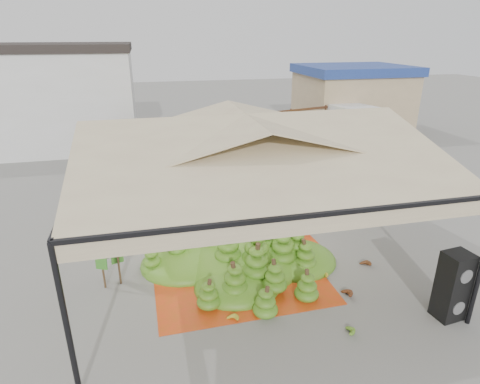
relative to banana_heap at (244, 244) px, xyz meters
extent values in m
plane|color=slate|center=(0.18, 0.50, -0.60)|extent=(90.00, 90.00, 0.00)
cylinder|color=black|center=(-3.82, -3.50, 0.90)|extent=(0.10, 0.10, 3.00)
cylinder|color=black|center=(-3.82, 4.50, 0.90)|extent=(0.10, 0.10, 3.00)
cylinder|color=black|center=(4.18, 4.50, 0.90)|extent=(0.10, 0.10, 3.00)
pyramid|color=#C9B98E|center=(0.18, 0.50, 2.90)|extent=(8.00, 8.00, 1.00)
cube|color=black|center=(0.18, 0.50, 2.40)|extent=(8.00, 8.00, 0.08)
cube|color=#C9B98E|center=(0.18, 0.50, 2.22)|extent=(8.00, 8.00, 0.36)
cube|color=tan|center=(10.18, 13.50, 1.20)|extent=(6.00, 5.00, 3.60)
cube|color=navy|center=(10.18, 13.50, 3.25)|extent=(6.30, 5.30, 0.50)
cube|color=red|center=(-0.27, -0.28, -0.59)|extent=(4.40, 4.20, 0.01)
cube|color=orange|center=(0.30, 1.66, -0.59)|extent=(4.48, 4.66, 0.01)
ellipsoid|color=#3F7819|center=(0.00, 0.00, 0.00)|extent=(6.89, 6.36, 1.19)
ellipsoid|color=gold|center=(1.81, -1.16, -0.51)|extent=(0.45, 0.40, 0.18)
ellipsoid|color=gold|center=(-0.83, -2.27, -0.51)|extent=(0.51, 0.51, 0.18)
ellipsoid|color=#5A3014|center=(2.00, -2.02, -0.49)|extent=(0.52, 0.45, 0.22)
ellipsoid|color=#502A12|center=(3.15, -0.93, -0.50)|extent=(0.55, 0.53, 0.19)
ellipsoid|color=#3D7017|center=(1.45, -3.20, -0.50)|extent=(0.51, 0.45, 0.20)
ellipsoid|color=#54831B|center=(-0.95, 1.25, 2.02)|extent=(0.24, 0.24, 0.20)
ellipsoid|color=#54831B|center=(0.55, 1.25, 2.02)|extent=(0.24, 0.24, 0.20)
ellipsoid|color=#54831B|center=(2.05, 1.25, 2.02)|extent=(0.24, 0.24, 0.20)
ellipsoid|color=#54831B|center=(3.55, 1.25, 2.02)|extent=(0.24, 0.24, 0.20)
cube|color=black|center=(3.88, -3.20, -0.20)|extent=(0.63, 0.57, 0.80)
cube|color=black|center=(3.88, -3.20, 0.60)|extent=(0.63, 0.57, 0.80)
imported|color=gray|center=(-0.18, 4.83, 0.22)|extent=(0.62, 0.43, 1.64)
cube|color=#523D1B|center=(-1.80, 9.50, 0.31)|extent=(4.38, 2.09, 0.10)
cube|color=white|center=(1.06, 9.56, 0.40)|extent=(1.60, 1.94, 1.99)
cylinder|color=black|center=(-3.34, 8.60, -0.21)|extent=(0.79, 0.28, 0.78)
cylinder|color=black|center=(-3.38, 10.33, -0.21)|extent=(0.79, 0.28, 0.78)
cylinder|color=black|center=(-0.56, 8.66, -0.21)|extent=(0.79, 0.28, 0.78)
cylinder|color=black|center=(-0.60, 10.39, -0.21)|extent=(0.79, 0.28, 0.78)
cylinder|color=black|center=(0.91, 8.69, -0.21)|extent=(0.79, 0.28, 0.78)
cylinder|color=black|center=(0.87, 10.43, -0.21)|extent=(0.79, 0.28, 0.78)
ellipsoid|color=#4E7217|center=(-1.80, 9.50, 0.75)|extent=(3.50, 1.64, 0.61)
cube|color=yellow|center=(-1.36, 9.51, 1.09)|extent=(1.77, 1.77, 0.22)
cube|color=#4D2D19|center=(5.38, 9.27, 0.46)|extent=(5.43, 3.53, 0.12)
cube|color=white|center=(8.57, 10.13, 0.56)|extent=(2.31, 2.60, 2.30)
cylinder|color=black|center=(3.90, 7.83, -0.15)|extent=(0.95, 0.52, 0.90)
cylinder|color=black|center=(3.38, 9.76, -0.15)|extent=(0.95, 0.52, 0.90)
cylinder|color=black|center=(6.99, 8.66, -0.15)|extent=(0.95, 0.52, 0.90)
cylinder|color=black|center=(6.47, 10.60, -0.15)|extent=(0.95, 0.52, 0.90)
cylinder|color=black|center=(8.63, 9.11, -0.15)|extent=(0.95, 0.52, 0.90)
cylinder|color=black|center=(8.11, 11.04, -0.15)|extent=(0.95, 0.52, 0.90)
ellipsoid|color=#517D1A|center=(5.38, 9.27, 0.96)|extent=(4.34, 2.78, 0.70)
cube|color=yellow|center=(5.86, 9.40, 1.36)|extent=(2.45, 2.45, 0.25)
camera|label=1|loc=(-2.30, -9.23, 5.30)|focal=30.00mm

